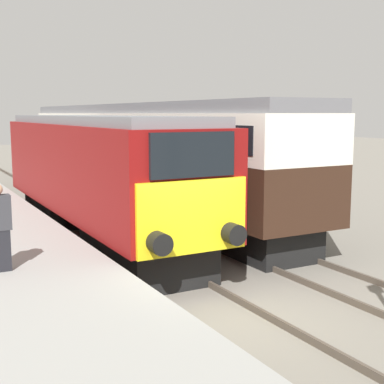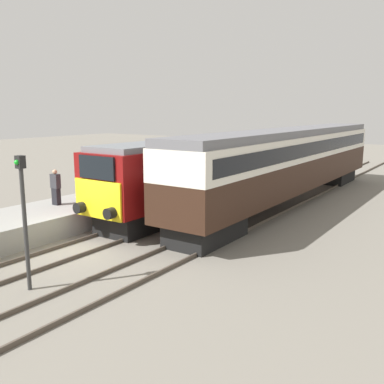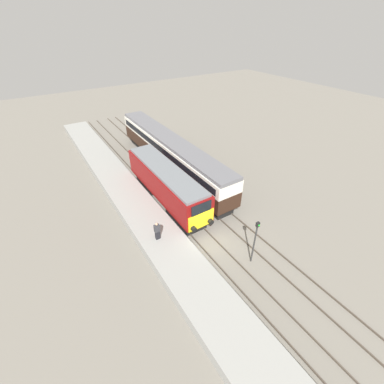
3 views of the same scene
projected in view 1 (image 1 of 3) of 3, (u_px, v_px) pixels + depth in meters
name	position (u px, v px, depth m)	size (l,w,h in m)	color
ground_plane	(213.00, 313.00, 10.36)	(120.00, 120.00, 0.00)	slate
rails_near_track	(120.00, 251.00, 14.69)	(1.51, 60.00, 0.14)	#4C4238
rails_far_track	(225.00, 238.00, 16.30)	(1.50, 60.00, 0.14)	#4C4238
locomotive	(96.00, 172.00, 16.03)	(2.70, 12.56, 3.76)	black
passenger_carriage	(133.00, 144.00, 22.19)	(2.75, 21.98, 4.19)	black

